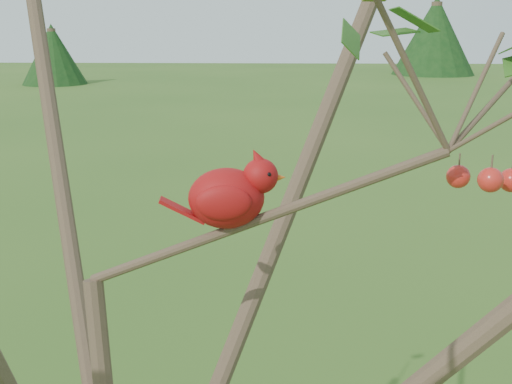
% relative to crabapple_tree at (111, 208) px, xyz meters
% --- Properties ---
extents(crabapple_tree, '(2.35, 2.05, 2.95)m').
position_rel_crabapple_tree_xyz_m(crabapple_tree, '(0.00, 0.00, 0.00)').
color(crabapple_tree, '#3B2B20').
rests_on(crabapple_tree, ground).
extents(cardinal, '(0.21, 0.12, 0.15)m').
position_rel_crabapple_tree_xyz_m(cardinal, '(0.18, 0.11, -0.01)').
color(cardinal, '#9E0D12').
rests_on(cardinal, ground).
extents(distant_trees, '(39.73, 17.41, 3.70)m').
position_rel_crabapple_tree_xyz_m(distant_trees, '(1.20, 26.38, -0.56)').
color(distant_trees, '#3B2B20').
rests_on(distant_trees, ground).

